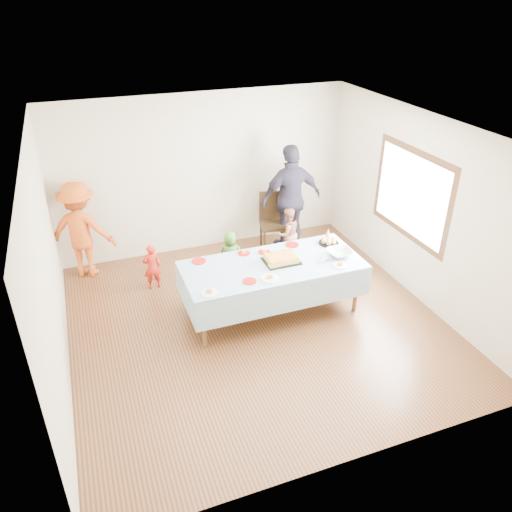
{
  "coord_description": "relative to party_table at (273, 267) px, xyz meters",
  "views": [
    {
      "loc": [
        -1.99,
        -5.33,
        4.22
      ],
      "look_at": [
        0.11,
        0.3,
        0.88
      ],
      "focal_mm": 35.0,
      "sensor_mm": 36.0,
      "label": 1
    }
  ],
  "objects": [
    {
      "name": "punch_bowl",
      "position": [
        0.99,
        -0.11,
        0.1
      ],
      "size": [
        0.35,
        0.35,
        0.09
      ],
      "primitive_type": "imported",
      "color": "silver",
      "rests_on": "party_table"
    },
    {
      "name": "ground",
      "position": [
        -0.31,
        -0.18,
        -0.72
      ],
      "size": [
        5.0,
        5.0,
        0.0
      ],
      "primitive_type": "plane",
      "color": "#4D2716",
      "rests_on": "ground"
    },
    {
      "name": "toddler_right",
      "position": [
        0.84,
        1.38,
        -0.27
      ],
      "size": [
        0.49,
        0.41,
        0.92
      ],
      "primitive_type": "imported",
      "rotation": [
        0.0,
        0.0,
        3.3
      ],
      "color": "#AB6F50",
      "rests_on": "ground"
    },
    {
      "name": "dining_chair",
      "position": [
        0.75,
        1.82,
        -0.15
      ],
      "size": [
        0.53,
        0.53,
        1.03
      ],
      "rotation": [
        0.0,
        0.0,
        -0.21
      ],
      "color": "black",
      "rests_on": "ground"
    },
    {
      "name": "party_hat",
      "position": [
        1.06,
        0.39,
        0.15
      ],
      "size": [
        0.11,
        0.11,
        0.18
      ],
      "primitive_type": "cone",
      "color": "silver",
      "rests_on": "party_table"
    },
    {
      "name": "plate_white_right",
      "position": [
        0.85,
        -0.37,
        0.06
      ],
      "size": [
        0.2,
        0.2,
        0.01
      ],
      "primitive_type": "cylinder",
      "color": "white",
      "rests_on": "party_table"
    },
    {
      "name": "plate_red_far_a",
      "position": [
        -0.94,
        0.43,
        0.06
      ],
      "size": [
        0.2,
        0.2,
        0.01
      ],
      "primitive_type": "cylinder",
      "color": "#BB100E",
      "rests_on": "party_table"
    },
    {
      "name": "adult_left",
      "position": [
        -2.41,
        2.02,
        0.06
      ],
      "size": [
        1.16,
        0.92,
        1.58
      ],
      "primitive_type": "imported",
      "rotation": [
        0.0,
        0.0,
        2.76
      ],
      "color": "#CB5219",
      "rests_on": "ground"
    },
    {
      "name": "rolls_tray",
      "position": [
        1.01,
        0.27,
        0.09
      ],
      "size": [
        0.3,
        0.3,
        0.09
      ],
      "color": "black",
      "rests_on": "party_table"
    },
    {
      "name": "plate_white_left",
      "position": [
        -1.02,
        -0.4,
        0.06
      ],
      "size": [
        0.22,
        0.22,
        0.01
      ],
      "primitive_type": "cylinder",
      "color": "white",
      "rests_on": "party_table"
    },
    {
      "name": "toddler_left",
      "position": [
        -1.49,
        1.22,
        -0.35
      ],
      "size": [
        0.28,
        0.2,
        0.75
      ],
      "primitive_type": "imported",
      "rotation": [
        0.0,
        0.0,
        3.21
      ],
      "color": "red",
      "rests_on": "ground"
    },
    {
      "name": "plate_red_far_d",
      "position": [
        0.48,
        0.42,
        0.06
      ],
      "size": [
        0.2,
        0.2,
        0.01
      ],
      "primitive_type": "cylinder",
      "color": "#BB100E",
      "rests_on": "party_table"
    },
    {
      "name": "toddler_mid",
      "position": [
        -0.26,
        1.11,
        -0.33
      ],
      "size": [
        0.45,
        0.36,
        0.8
      ],
      "primitive_type": "imported",
      "rotation": [
        0.0,
        0.0,
        2.85
      ],
      "color": "#417B29",
      "rests_on": "ground"
    },
    {
      "name": "plate_white_mid",
      "position": [
        -0.18,
        -0.35,
        0.06
      ],
      "size": [
        0.25,
        0.25,
        0.01
      ],
      "primitive_type": "cylinder",
      "color": "white",
      "rests_on": "party_table"
    },
    {
      "name": "plate_red_far_b",
      "position": [
        -0.27,
        0.43,
        0.06
      ],
      "size": [
        0.18,
        0.18,
        0.01
      ],
      "primitive_type": "cylinder",
      "color": "#BB100E",
      "rests_on": "party_table"
    },
    {
      "name": "plate_red_far_c",
      "position": [
        0.01,
        0.35,
        0.06
      ],
      "size": [
        0.18,
        0.18,
        0.01
      ],
      "primitive_type": "cylinder",
      "color": "#BB100E",
      "rests_on": "party_table"
    },
    {
      "name": "plate_red_near",
      "position": [
        -0.45,
        -0.32,
        0.06
      ],
      "size": [
        0.19,
        0.19,
        0.01
      ],
      "primitive_type": "cylinder",
      "color": "#BB100E",
      "rests_on": "party_table"
    },
    {
      "name": "room_walls",
      "position": [
        -0.26,
        -0.18,
        1.05
      ],
      "size": [
        5.04,
        5.04,
        2.72
      ],
      "color": "beige",
      "rests_on": "ground"
    },
    {
      "name": "fork_pile",
      "position": [
        0.69,
        -0.17,
        0.09
      ],
      "size": [
        0.24,
        0.18,
        0.07
      ],
      "primitive_type": null,
      "color": "white",
      "rests_on": "party_table"
    },
    {
      "name": "adult_right",
      "position": [
        1.02,
        1.7,
        0.22
      ],
      "size": [
        1.13,
        0.51,
        1.89
      ],
      "primitive_type": "imported",
      "rotation": [
        0.0,
        0.0,
        3.19
      ],
      "color": "#2A2634",
      "rests_on": "ground"
    },
    {
      "name": "party_table",
      "position": [
        0.0,
        0.0,
        0.0
      ],
      "size": [
        2.5,
        1.1,
        0.78
      ],
      "color": "brown",
      "rests_on": "ground"
    },
    {
      "name": "birthday_cake",
      "position": [
        0.14,
        0.02,
        0.1
      ],
      "size": [
        0.49,
        0.38,
        0.09
      ],
      "color": "black",
      "rests_on": "party_table"
    }
  ]
}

